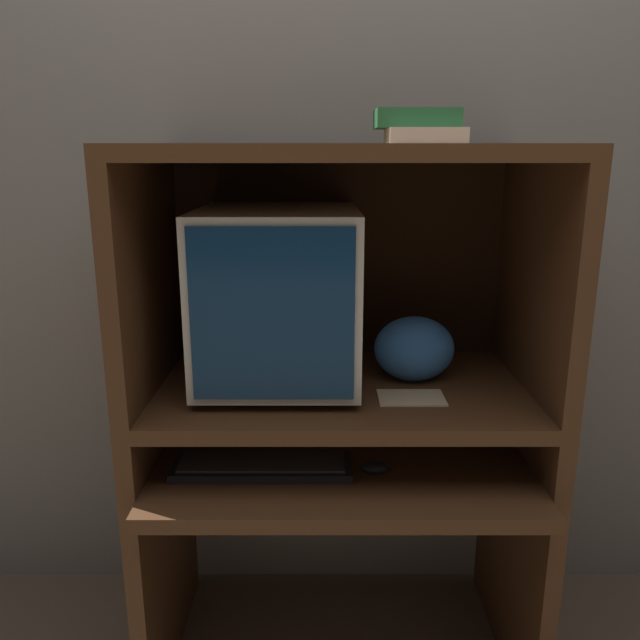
% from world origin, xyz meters
% --- Properties ---
extents(wall_back, '(6.00, 0.06, 2.60)m').
position_xyz_m(wall_back, '(0.00, 0.63, 1.30)').
color(wall_back, gray).
rests_on(wall_back, ground_plane).
extents(desk_base, '(1.00, 0.64, 0.63)m').
position_xyz_m(desk_base, '(0.00, 0.24, 0.41)').
color(desk_base, '#4C2D19').
rests_on(desk_base, ground_plane).
extents(desk_monitor_shelf, '(1.00, 0.57, 0.17)m').
position_xyz_m(desk_monitor_shelf, '(0.00, 0.29, 0.77)').
color(desk_monitor_shelf, '#4C2D19').
rests_on(desk_monitor_shelf, desk_base).
extents(hutch_upper, '(1.00, 0.57, 0.59)m').
position_xyz_m(hutch_upper, '(0.00, 0.32, 1.20)').
color(hutch_upper, '#4C2D19').
rests_on(hutch_upper, desk_monitor_shelf).
extents(crt_monitor, '(0.39, 0.45, 0.44)m').
position_xyz_m(crt_monitor, '(-0.16, 0.31, 1.03)').
color(crt_monitor, beige).
rests_on(crt_monitor, desk_monitor_shelf).
extents(keyboard, '(0.43, 0.13, 0.03)m').
position_xyz_m(keyboard, '(-0.19, 0.14, 0.65)').
color(keyboard, black).
rests_on(keyboard, desk_base).
extents(mouse, '(0.07, 0.05, 0.03)m').
position_xyz_m(mouse, '(0.08, 0.13, 0.65)').
color(mouse, black).
rests_on(mouse, desk_base).
extents(snack_bag, '(0.20, 0.15, 0.17)m').
position_xyz_m(snack_bag, '(0.19, 0.31, 0.89)').
color(snack_bag, '#336BB7').
rests_on(snack_bag, desk_monitor_shelf).
extents(book_stack, '(0.20, 0.15, 0.08)m').
position_xyz_m(book_stack, '(0.17, 0.26, 1.43)').
color(book_stack, beige).
rests_on(book_stack, hutch_upper).
extents(paper_card, '(0.16, 0.10, 0.00)m').
position_xyz_m(paper_card, '(0.17, 0.18, 0.80)').
color(paper_card, '#CCB28C').
rests_on(paper_card, desk_monitor_shelf).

